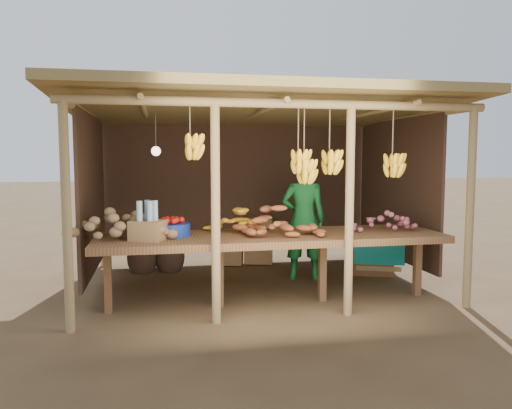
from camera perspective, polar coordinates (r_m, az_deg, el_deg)
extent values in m
plane|color=brown|center=(6.71, 0.00, -8.96)|extent=(60.00, 60.00, 0.00)
cylinder|color=#9F8152|center=(4.99, -20.83, -1.46)|extent=(0.09, 0.09, 2.20)
cylinder|color=#9F8152|center=(5.95, 23.26, -0.49)|extent=(0.09, 0.09, 2.20)
cylinder|color=#9F8152|center=(7.95, -17.19, 1.09)|extent=(0.09, 0.09, 2.20)
cylinder|color=#9F8152|center=(8.58, 11.93, 1.51)|extent=(0.09, 0.09, 2.20)
cylinder|color=#9F8152|center=(4.95, -4.63, -1.18)|extent=(0.09, 0.09, 2.20)
cylinder|color=#9F8152|center=(5.29, 10.62, -0.83)|extent=(0.09, 0.09, 2.20)
cylinder|color=#9F8152|center=(5.07, 3.32, 11.45)|extent=(4.40, 0.09, 0.09)
cylinder|color=#9F8152|center=(8.00, -2.09, 9.24)|extent=(4.40, 0.09, 0.09)
cube|color=olive|center=(6.53, 0.00, 10.89)|extent=(4.70, 3.50, 0.28)
cube|color=#462E20|center=(7.97, -2.04, 2.13)|extent=(4.20, 0.04, 1.98)
cube|color=#462E20|center=(6.65, -18.23, 1.21)|extent=(0.04, 2.40, 1.98)
cube|color=#462E20|center=(7.39, 15.73, 1.67)|extent=(0.04, 2.40, 1.98)
cube|color=brown|center=(5.65, 1.85, -3.83)|extent=(3.90, 1.05, 0.08)
cube|color=brown|center=(5.62, -16.57, -8.27)|extent=(0.08, 0.08, 0.72)
cube|color=brown|center=(5.63, -4.19, -8.03)|extent=(0.08, 0.08, 0.72)
cube|color=brown|center=(5.89, 7.59, -7.46)|extent=(0.08, 0.08, 0.72)
cube|color=brown|center=(6.36, 17.96, -6.70)|extent=(0.08, 0.08, 0.72)
cylinder|color=navy|center=(5.58, -9.60, -2.86)|extent=(0.41, 0.41, 0.14)
cube|color=olive|center=(5.35, -12.27, -2.90)|extent=(0.41, 0.38, 0.21)
imported|color=#1B7B33|center=(6.82, 5.46, -1.69)|extent=(0.67, 0.51, 1.65)
cube|color=brown|center=(7.44, 12.98, -5.41)|extent=(0.77, 0.72, 0.57)
cube|color=#0C8786|center=(7.39, 13.03, -3.01)|extent=(0.86, 0.80, 0.06)
cube|color=olive|center=(7.87, 0.29, -5.38)|extent=(0.51, 0.45, 0.35)
cube|color=olive|center=(7.82, 0.29, -2.88)|extent=(0.51, 0.45, 0.35)
cube|color=olive|center=(7.80, -3.17, -5.50)|extent=(0.51, 0.45, 0.35)
ellipsoid|color=#462E20|center=(7.46, -12.88, -5.62)|extent=(0.43, 0.43, 0.59)
ellipsoid|color=#462E20|center=(7.46, -9.83, -5.57)|extent=(0.43, 0.43, 0.59)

